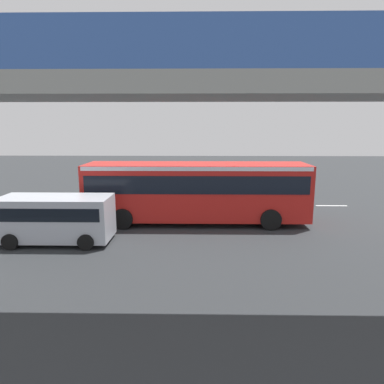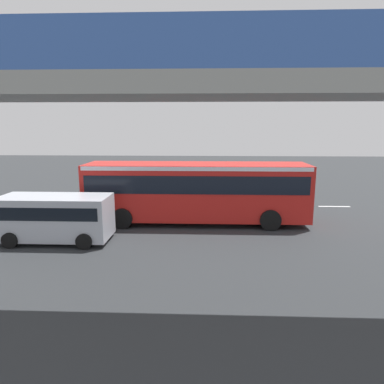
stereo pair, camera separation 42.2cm
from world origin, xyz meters
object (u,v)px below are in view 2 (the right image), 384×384
object	(u,v)px
parked_van	(55,215)
pedestrian	(185,190)
traffic_sign	(225,176)
city_bus	(196,188)

from	to	relation	value
parked_van	pedestrian	world-z (taller)	parked_van
pedestrian	traffic_sign	bearing A→B (deg)	170.40
parked_van	pedestrian	bearing A→B (deg)	-124.19
parked_van	traffic_sign	world-z (taller)	traffic_sign
city_bus	traffic_sign	world-z (taller)	city_bus
pedestrian	city_bus	bearing A→B (deg)	100.97
parked_van	pedestrian	distance (m)	9.39
pedestrian	parked_van	bearing A→B (deg)	55.81
traffic_sign	parked_van	bearing A→B (deg)	43.01
city_bus	parked_van	world-z (taller)	city_bus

